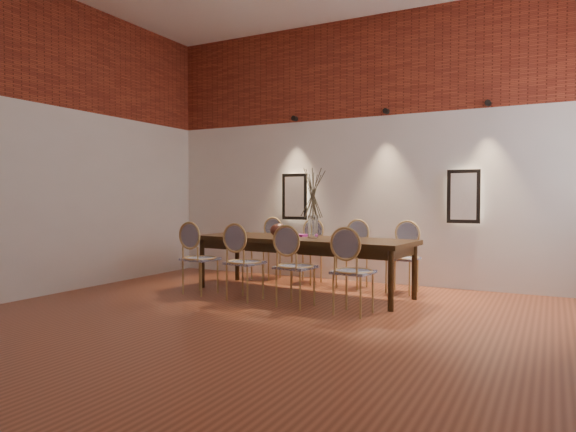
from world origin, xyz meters
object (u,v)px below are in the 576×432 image
at_px(chair_near_b, 245,262).
at_px(chair_near_a, 200,259).
at_px(chair_far_d, 402,258).
at_px(chair_far_c, 352,255).
at_px(chair_near_d, 353,272).
at_px(chair_far_b, 307,252).
at_px(chair_near_c, 295,267).
at_px(bowl, 279,230).
at_px(vase, 313,227).
at_px(book, 298,235).
at_px(dining_table, 302,265).
at_px(chair_far_a, 266,249).

bearing_deg(chair_near_b, chair_near_a, 180.00).
bearing_deg(chair_far_d, chair_far_c, -0.00).
height_order(chair_near_d, chair_far_b, same).
distance_m(chair_near_c, chair_near_d, 0.75).
height_order(chair_near_c, bowl, chair_near_c).
bearing_deg(vase, chair_far_c, 69.95).
bearing_deg(book, chair_far_d, 20.21).
height_order(chair_far_b, chair_far_c, same).
relative_size(chair_far_b, vase, 3.13).
xyz_separation_m(dining_table, chair_near_c, (0.30, -0.79, 0.09)).
bearing_deg(chair_near_c, chair_near_b, 180.00).
bearing_deg(chair_near_a, chair_far_d, 34.14).
distance_m(chair_far_a, book, 1.18).
bearing_deg(chair_far_d, chair_near_d, 90.00).
height_order(vase, book, vase).
distance_m(dining_table, bowl, 0.58).
bearing_deg(bowl, chair_far_c, 43.55).
height_order(chair_near_a, chair_near_c, same).
relative_size(dining_table, chair_far_b, 3.18).
bearing_deg(bowl, chair_far_a, 128.86).
bearing_deg(dining_table, chair_near_d, -34.14).
bearing_deg(chair_near_b, dining_table, 63.83).
bearing_deg(chair_far_c, bowl, 48.83).
bearing_deg(chair_far_c, chair_far_d, 180.00).
bearing_deg(chair_near_d, chair_near_a, 180.00).
xyz_separation_m(chair_near_b, chair_far_c, (0.88, 1.45, 0.00)).
relative_size(chair_near_a, chair_near_d, 1.00).
bearing_deg(chair_near_c, book, 120.26).
height_order(dining_table, chair_near_c, chair_near_c).
xyz_separation_m(dining_table, chair_far_d, (1.19, 0.65, 0.09)).
relative_size(chair_near_d, chair_far_b, 1.00).
bearing_deg(bowl, book, 43.29).
bearing_deg(chair_near_a, chair_far_c, 45.49).
bearing_deg(chair_far_a, chair_far_b, 180.00).
relative_size(chair_far_b, book, 3.62).
bearing_deg(bowl, chair_near_b, -98.41).
height_order(chair_near_c, chair_far_d, same).
height_order(chair_near_a, chair_far_a, same).
bearing_deg(dining_table, bowl, -171.51).
xyz_separation_m(chair_near_b, chair_far_a, (-0.60, 1.58, 0.00)).
xyz_separation_m(chair_far_d, vase, (-1.01, -0.67, 0.43)).
height_order(chair_far_c, chair_far_d, same).
relative_size(chair_near_d, chair_far_d, 1.00).
relative_size(chair_near_c, chair_far_c, 1.00).
relative_size(chair_near_c, chair_near_d, 1.00).
bearing_deg(chair_far_a, chair_near_a, 90.00).
xyz_separation_m(dining_table, chair_far_a, (-1.05, 0.86, 0.09)).
bearing_deg(chair_near_c, chair_far_d, 63.83).
height_order(chair_near_b, chair_far_a, same).
bearing_deg(dining_table, chair_far_c, 63.83).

